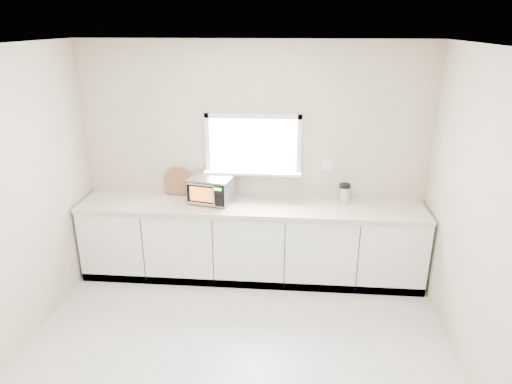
# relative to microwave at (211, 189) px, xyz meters

# --- Properties ---
(ground) EXTENTS (4.00, 4.00, 0.00)m
(ground) POSITION_rel_microwave_xyz_m (0.46, -1.75, -1.08)
(ground) COLOR beige
(ground) RESTS_ON ground
(back_wall) EXTENTS (4.00, 0.17, 2.70)m
(back_wall) POSITION_rel_microwave_xyz_m (0.46, 0.25, 0.29)
(back_wall) COLOR #B6A790
(back_wall) RESTS_ON ground
(cabinets) EXTENTS (3.92, 0.60, 0.88)m
(cabinets) POSITION_rel_microwave_xyz_m (0.46, -0.05, -0.64)
(cabinets) COLOR white
(cabinets) RESTS_ON ground
(countertop) EXTENTS (3.92, 0.64, 0.04)m
(countertop) POSITION_rel_microwave_xyz_m (0.46, -0.06, -0.18)
(countertop) COLOR beige
(countertop) RESTS_ON cabinets
(microwave) EXTENTS (0.53, 0.46, 0.30)m
(microwave) POSITION_rel_microwave_xyz_m (0.00, 0.00, 0.00)
(microwave) COLOR black
(microwave) RESTS_ON countertop
(knife_block) EXTENTS (0.12, 0.20, 0.27)m
(knife_block) POSITION_rel_microwave_xyz_m (-0.04, 0.06, -0.04)
(knife_block) COLOR #4C2C1B
(knife_block) RESTS_ON countertop
(cutting_board) EXTENTS (0.34, 0.08, 0.34)m
(cutting_board) POSITION_rel_microwave_xyz_m (-0.43, 0.19, 0.01)
(cutting_board) COLOR brown
(cutting_board) RESTS_ON countertop
(coffee_grinder) EXTENTS (0.13, 0.13, 0.23)m
(coffee_grinder) POSITION_rel_microwave_xyz_m (1.51, 0.11, -0.04)
(coffee_grinder) COLOR #B0B3B8
(coffee_grinder) RESTS_ON countertop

